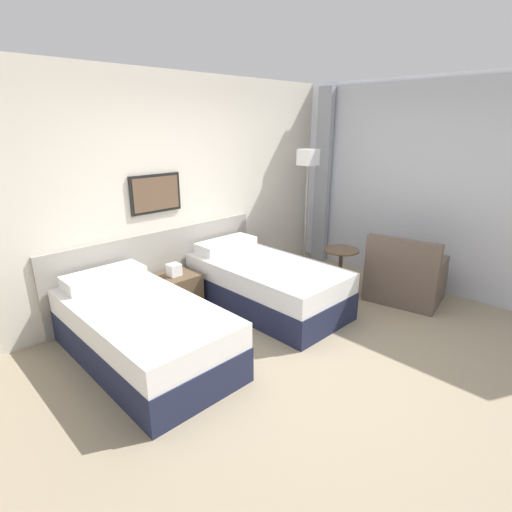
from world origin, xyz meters
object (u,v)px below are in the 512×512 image
Objects in this scene: nightstand at (176,291)px; floor_lamp at (308,170)px; side_table at (340,263)px; armchair at (405,279)px; bed_near_window at (265,284)px; bed_near_door at (142,331)px.

nightstand is 0.32× the size of floor_lamp.
side_table is 0.63× the size of armchair.
bed_near_window is 3.39× the size of nightstand.
bed_near_door is 2.62m from side_table.
armchair is (3.03, -1.10, -0.02)m from bed_near_door.
bed_near_door is 3.24m from floor_lamp.
floor_lamp reaches higher than armchair.
armchair is (0.45, -0.66, -0.16)m from side_table.
side_table is at bearing -9.53° from bed_near_door.
bed_near_window is at bearing -160.40° from floor_lamp.
bed_near_window is 1.76m from armchair.
nightstand is at bearing 174.18° from floor_lamp.
armchair reaches higher than nightstand.
nightstand is 2.51m from floor_lamp.
armchair is (0.05, -1.57, -1.22)m from floor_lamp.
floor_lamp reaches higher than side_table.
bed_near_window is 1.08× the size of floor_lamp.
armchair is at bearing -38.40° from bed_near_window.
side_table is at bearing -113.48° from floor_lamp.
bed_near_door is 1.64m from bed_near_window.
floor_lamp is at bearing -9.20° from armchair.
side_table is at bearing -24.82° from bed_near_window.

